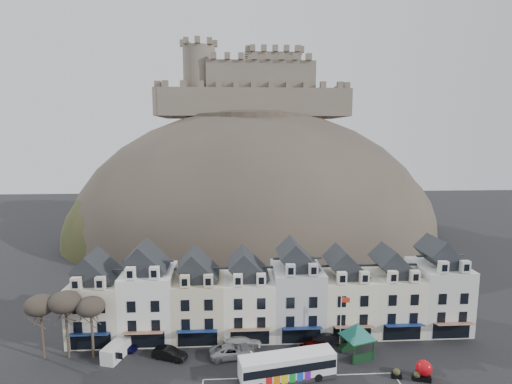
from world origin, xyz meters
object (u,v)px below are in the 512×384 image
white_van (116,351)px  car_silver (232,351)px  bus (287,366)px  red_buoy (424,370)px  flagpole (341,320)px  car_black (169,353)px  car_white (242,341)px  car_charcoal (329,338)px  car_navy (124,346)px  car_maroon (314,345)px  bus_shelter (357,330)px

white_van → car_silver: white_van is taller
bus → red_buoy: 15.52m
flagpole → car_silver: bearing=-178.6°
car_black → car_silver: size_ratio=0.78×
car_black → flagpole: bearing=-67.9°
car_silver → car_black: bearing=82.3°
red_buoy → car_white: red_buoy is taller
flagpole → car_black: (-21.54, -0.34, -3.63)m
bus → car_silver: bearing=130.3°
red_buoy → white_van: bearing=169.9°
bus → flagpole: bearing=24.5°
car_silver → car_charcoal: (12.79, 2.50, -0.02)m
white_van → car_black: (6.66, -0.66, -0.23)m
red_buoy → flagpole: flagpole is taller
bus → car_silver: bus is taller
car_navy → car_maroon: 24.48m
bus_shelter → car_navy: bearing=156.6°
flagpole → bus: bearing=-144.7°
car_silver → car_charcoal: 13.03m
car_silver → car_maroon: bearing=-91.7°
car_navy → flagpole: bearing=-75.1°
bus → white_van: (-20.63, 5.68, -0.77)m
white_van → car_navy: size_ratio=1.23×
red_buoy → flagpole: 10.50m
white_van → car_charcoal: bearing=20.7°
car_navy → car_maroon: bearing=-73.8°
red_buoy → white_van: (-36.12, 6.43, -0.19)m
bus_shelter → car_charcoal: bus_shelter is taller
bus → car_maroon: (4.30, 6.14, -1.10)m
bus → car_black: 14.87m
car_navy → car_black: bearing=-91.5°
car_black → car_navy: bearing=90.7°
red_buoy → car_charcoal: red_buoy is taller
bus_shelter → car_navy: (-29.49, 3.07, -2.82)m
car_silver → car_navy: bearing=72.8°
flagpole → car_maroon: 5.03m
bus_shelter → car_silver: bus_shelter is taller
car_navy → car_charcoal: car_charcoal is taller
red_buoy → car_white: size_ratio=0.44×
red_buoy → car_navy: size_ratio=0.61×
flagpole → car_maroon: flagpole is taller
bus_shelter → car_navy: bus_shelter is taller
bus → car_navy: 21.48m
red_buoy → car_silver: (-21.72, 5.78, -0.35)m
red_buoy → car_navy: 36.56m
red_buoy → car_white: bearing=157.9°
red_buoy → flagpole: (-7.92, 6.11, 3.21)m
car_charcoal → car_navy: bearing=87.6°
car_white → car_charcoal: (11.47, 0.00, 0.03)m
car_navy → car_maroon: size_ratio=1.01×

